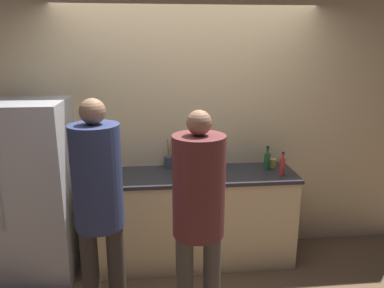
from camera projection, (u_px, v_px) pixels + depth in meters
ground_plane at (193, 279)px, 3.53m from camera, size 14.00×14.00×0.00m
wall_back at (187, 129)px, 3.81m from camera, size 5.20×0.06×2.60m
counter at (190, 217)px, 3.74m from camera, size 2.05×0.62×0.93m
refrigerator at (37, 191)px, 3.44m from camera, size 0.62×0.71×1.67m
person_left at (98, 198)px, 2.67m from camera, size 0.35×0.35×1.80m
person_center at (199, 205)px, 2.64m from camera, size 0.37×0.37×1.72m
fruit_bowl at (206, 167)px, 3.70m from camera, size 0.28×0.28×0.11m
utensil_crock at (169, 161)px, 3.78m from camera, size 0.11×0.11×0.29m
bottle_green at (267, 160)px, 3.71m from camera, size 0.06×0.06×0.24m
bottle_red at (282, 166)px, 3.55m from camera, size 0.05×0.05×0.23m
bottle_clear at (111, 176)px, 3.35m from camera, size 0.05×0.05×0.16m
cup_yellow at (273, 163)px, 3.78m from camera, size 0.07×0.07×0.09m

